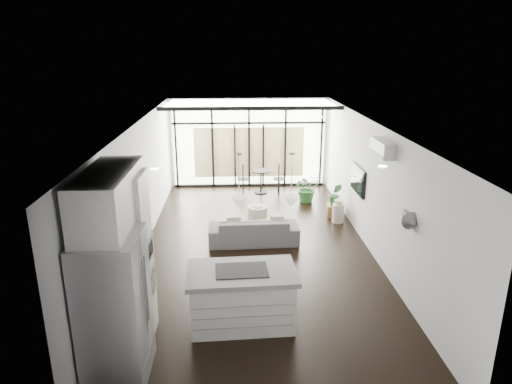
{
  "coord_description": "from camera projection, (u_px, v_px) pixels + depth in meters",
  "views": [
    {
      "loc": [
        -0.46,
        -9.28,
        4.3
      ],
      "look_at": [
        0.0,
        0.3,
        1.25
      ],
      "focal_mm": 32.0,
      "sensor_mm": 36.0,
      "label": 1
    }
  ],
  "objects": [
    {
      "name": "tv",
      "position": [
        358.0,
        180.0,
        10.83
      ],
      "size": [
        0.05,
        1.1,
        0.65
      ],
      "primitive_type": "cube",
      "color": "black",
      "rests_on": "wall_right"
    },
    {
      "name": "framed_art",
      "position": [
        135.0,
        192.0,
        9.1
      ],
      "size": [
        0.04,
        0.7,
        0.9
      ],
      "primitive_type": "cube",
      "color": "black",
      "rests_on": "wall_left"
    },
    {
      "name": "wall_front",
      "position": [
        279.0,
        326.0,
        4.98
      ],
      "size": [
        5.0,
        0.02,
        2.8
      ],
      "primitive_type": "cube",
      "color": "silver",
      "rests_on": "ground"
    },
    {
      "name": "ceiling",
      "position": [
        257.0,
        124.0,
        9.31
      ],
      "size": [
        5.0,
        10.0,
        0.0
      ],
      "primitive_type": "cube",
      "color": "white",
      "rests_on": "ground"
    },
    {
      "name": "fridge",
      "position": [
        115.0,
        308.0,
        6.0
      ],
      "size": [
        0.79,
        0.99,
        2.05
      ],
      "primitive_type": "cube",
      "color": "#949398",
      "rests_on": "floor"
    },
    {
      "name": "plant_tall",
      "position": [
        307.0,
        191.0,
        13.2
      ],
      "size": [
        0.92,
        0.99,
        0.66
      ],
      "primitive_type": "imported",
      "rotation": [
        0.0,
        0.0,
        0.21
      ],
      "color": "#26622B",
      "rests_on": "floor"
    },
    {
      "name": "bistro_set",
      "position": [
        261.0,
        183.0,
        14.03
      ],
      "size": [
        1.38,
        0.58,
        0.66
      ],
      "primitive_type": "cube",
      "rotation": [
        0.0,
        0.0,
        -0.03
      ],
      "color": "black",
      "rests_on": "floor"
    },
    {
      "name": "cooktop",
      "position": [
        242.0,
        270.0,
        7.17
      ],
      "size": [
        0.85,
        0.59,
        0.01
      ],
      "primitive_type": "cube",
      "rotation": [
        0.0,
        0.0,
        0.05
      ],
      "color": "black",
      "rests_on": "island"
    },
    {
      "name": "plant_crate",
      "position": [
        335.0,
        200.0,
        12.05
      ],
      "size": [
        0.41,
        0.64,
        0.27
      ],
      "primitive_type": "imported",
      "rotation": [
        0.0,
        0.0,
        -0.13
      ],
      "color": "#26622B",
      "rests_on": "crate"
    },
    {
      "name": "upper_cabinets",
      "position": [
        110.0,
        202.0,
        6.02
      ],
      "size": [
        0.62,
        1.75,
        0.86
      ],
      "primitive_type": "cube",
      "color": "white",
      "rests_on": "wall_left"
    },
    {
      "name": "ac_unit",
      "position": [
        382.0,
        148.0,
        8.76
      ],
      "size": [
        0.22,
        0.9,
        0.3
      ],
      "primitive_type": "cube",
      "color": "silver",
      "rests_on": "wall_right"
    },
    {
      "name": "pendant_right",
      "position": [
        291.0,
        202.0,
        7.04
      ],
      "size": [
        0.26,
        0.26,
        0.18
      ],
      "primitive_type": "cone",
      "color": "white",
      "rests_on": "ceiling"
    },
    {
      "name": "island",
      "position": [
        242.0,
        297.0,
        7.32
      ],
      "size": [
        1.78,
        1.11,
        0.95
      ],
      "primitive_type": "cube",
      "rotation": [
        0.0,
        0.0,
        0.05
      ],
      "color": "white",
      "rests_on": "floor"
    },
    {
      "name": "pouf",
      "position": [
        257.0,
        214.0,
        11.74
      ],
      "size": [
        0.57,
        0.57,
        0.4
      ],
      "primitive_type": "cylinder",
      "rotation": [
        0.0,
        0.0,
        -0.13
      ],
      "color": "beige",
      "rests_on": "floor"
    },
    {
      "name": "neighbour_building",
      "position": [
        249.0,
        152.0,
        14.54
      ],
      "size": [
        3.5,
        0.02,
        1.6
      ],
      "primitive_type": "cube",
      "color": "#F5E3A4",
      "rests_on": "ground"
    },
    {
      "name": "skylight",
      "position": [
        250.0,
        103.0,
        13.13
      ],
      "size": [
        4.7,
        1.9,
        0.06
      ],
      "primitive_type": "cube",
      "color": "white",
      "rests_on": "ceiling"
    },
    {
      "name": "wall_right",
      "position": [
        372.0,
        188.0,
        9.85
      ],
      "size": [
        0.02,
        10.0,
        2.8
      ],
      "primitive_type": "cube",
      "color": "silver",
      "rests_on": "ground"
    },
    {
      "name": "wall_back",
      "position": [
        249.0,
        143.0,
        14.49
      ],
      "size": [
        5.0,
        0.02,
        2.8
      ],
      "primitive_type": "cube",
      "color": "silver",
      "rests_on": "ground"
    },
    {
      "name": "wall_left",
      "position": [
        139.0,
        191.0,
        9.62
      ],
      "size": [
        0.02,
        10.0,
        2.8
      ],
      "primitive_type": "cube",
      "color": "silver",
      "rests_on": "ground"
    },
    {
      "name": "glazing",
      "position": [
        249.0,
        144.0,
        14.38
      ],
      "size": [
        5.0,
        0.2,
        2.8
      ],
      "primitive_type": "cube",
      "color": "black",
      "rests_on": "ground"
    },
    {
      "name": "appliance_column",
      "position": [
        127.0,
        259.0,
        6.76
      ],
      "size": [
        0.68,
        0.71,
        2.61
      ],
      "primitive_type": "cube",
      "color": "white",
      "rests_on": "floor"
    },
    {
      "name": "sofa",
      "position": [
        253.0,
        226.0,
        10.42
      ],
      "size": [
        2.06,
        0.66,
        0.8
      ],
      "primitive_type": "imported",
      "rotation": [
        0.0,
        0.0,
        3.17
      ],
      "color": "#4D4D4F",
      "rests_on": "floor"
    },
    {
      "name": "pendant_left",
      "position": [
        239.0,
        203.0,
        7.01
      ],
      "size": [
        0.26,
        0.26,
        0.18
      ],
      "primitive_type": "cone",
      "color": "white",
      "rests_on": "ceiling"
    },
    {
      "name": "milk_can",
      "position": [
        338.0,
        211.0,
        11.67
      ],
      "size": [
        0.34,
        0.34,
        0.6
      ],
      "primitive_type": "cylinder",
      "rotation": [
        0.0,
        0.0,
        -0.11
      ],
      "color": "beige",
      "rests_on": "floor"
    },
    {
      "name": "console_bench",
      "position": [
        252.0,
        233.0,
        10.48
      ],
      "size": [
        1.48,
        0.68,
        0.46
      ],
      "primitive_type": "cube",
      "rotation": [
        0.0,
        0.0,
        0.23
      ],
      "color": "brown",
      "rests_on": "floor"
    },
    {
      "name": "floor",
      "position": [
        257.0,
        249.0,
        10.16
      ],
      "size": [
        5.0,
        10.0,
        0.0
      ],
      "primitive_type": "cube",
      "color": "black",
      "rests_on": "ground"
    },
    {
      "name": "crate",
      "position": [
        335.0,
        210.0,
        12.14
      ],
      "size": [
        0.46,
        0.46,
        0.31
      ],
      "primitive_type": "cube",
      "rotation": [
        0.0,
        0.0,
        -0.12
      ],
      "color": "brown",
      "rests_on": "floor"
    }
  ]
}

